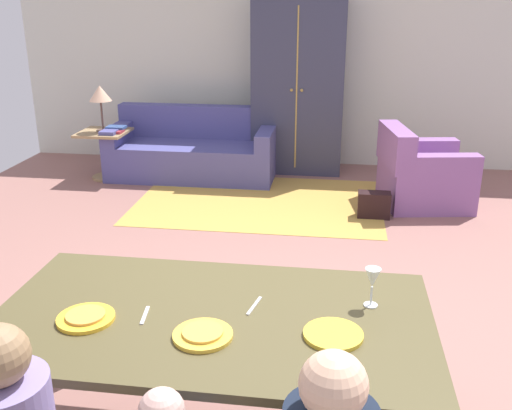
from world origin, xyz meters
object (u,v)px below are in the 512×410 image
at_px(armoire, 298,87).
at_px(side_table, 105,148).
at_px(plate_near_child, 203,335).
at_px(plate_near_man, 86,318).
at_px(armchair, 421,175).
at_px(wine_glass, 372,279).
at_px(handbag, 374,205).
at_px(dining_table, 212,327).
at_px(couch, 193,152).
at_px(book_upper, 116,127).
at_px(book_lower, 113,132).
at_px(plate_near_woman, 333,335).
at_px(table_lamp, 100,95).

height_order(armoire, side_table, armoire).
xyz_separation_m(plate_near_child, side_table, (-2.23, 4.43, -0.39)).
height_order(plate_near_man, armchair, armchair).
bearing_deg(side_table, wine_glass, -54.25).
bearing_deg(wine_glass, handbag, 86.14).
distance_m(dining_table, armchair, 4.11).
height_order(armoire, handbag, armoire).
relative_size(plate_near_man, armchair, 0.25).
relative_size(couch, side_table, 3.43).
relative_size(couch, book_upper, 9.04).
distance_m(plate_near_man, plate_near_child, 0.54).
bearing_deg(side_table, armoire, 17.35).
xyz_separation_m(side_table, book_lower, (0.15, -0.06, 0.22)).
relative_size(plate_near_woman, armchair, 0.25).
relative_size(dining_table, plate_near_woman, 7.76).
bearing_deg(handbag, plate_near_child, -104.49).
xyz_separation_m(wine_glass, side_table, (-2.93, 4.07, -0.52)).
bearing_deg(wine_glass, plate_near_man, -166.31).
height_order(couch, book_lower, couch).
xyz_separation_m(plate_near_man, plate_near_woman, (1.07, 0.02, 0.00)).
bearing_deg(dining_table, side_table, 117.71).
xyz_separation_m(dining_table, wine_glass, (0.70, 0.18, 0.20)).
relative_size(wine_glass, couch, 0.09).
xyz_separation_m(plate_near_man, side_table, (-1.70, 4.37, -0.39)).
bearing_deg(couch, wine_glass, -66.21).
relative_size(wine_glass, armchair, 0.19).
relative_size(plate_near_man, armoire, 0.12).
distance_m(plate_near_man, wine_glass, 1.27).
bearing_deg(plate_near_man, couch, 98.32).
relative_size(side_table, book_lower, 2.64).
height_order(armoire, book_lower, armoire).
bearing_deg(armoire, armchair, -38.72).
bearing_deg(plate_near_woman, table_lamp, 122.45).
distance_m(plate_near_child, couch, 4.87).
height_order(armchair, book_lower, armchair).
bearing_deg(book_lower, table_lamp, 159.02).
height_order(plate_near_man, armoire, armoire).
xyz_separation_m(wine_glass, table_lamp, (-2.93, 4.07, 0.12)).
bearing_deg(armchair, book_upper, 172.58).
relative_size(armchair, book_upper, 4.47).
height_order(dining_table, wine_glass, wine_glass).
relative_size(plate_near_woman, book_upper, 1.14).
xyz_separation_m(armoire, book_lower, (-2.11, -0.76, -0.46)).
xyz_separation_m(dining_table, armoire, (0.02, 4.95, 0.35)).
xyz_separation_m(plate_near_child, wine_glass, (0.70, 0.36, 0.12)).
bearing_deg(side_table, table_lamp, 90.00).
distance_m(book_lower, book_upper, 0.11).
bearing_deg(plate_near_child, plate_near_woman, 8.53).
distance_m(plate_near_child, armchair, 4.29).
bearing_deg(handbag, couch, 151.37).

